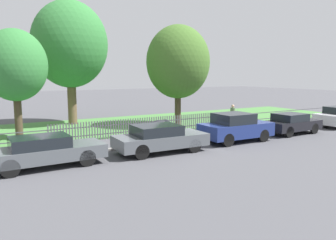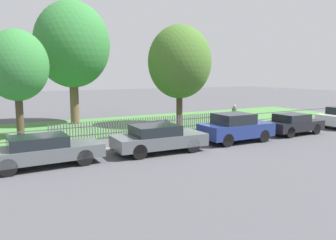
% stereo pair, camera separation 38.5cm
% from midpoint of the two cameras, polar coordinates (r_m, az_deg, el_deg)
% --- Properties ---
extents(ground_plane, '(120.00, 120.00, 0.00)m').
position_cam_midpoint_polar(ground_plane, '(17.29, 1.25, -4.01)').
color(ground_plane, '#4C4C51').
extents(kerb_stone, '(38.28, 0.20, 0.12)m').
position_cam_midpoint_polar(kerb_stone, '(17.36, 1.08, -3.76)').
color(kerb_stone, gray).
rests_on(kerb_stone, ground).
extents(grass_strip, '(38.28, 8.69, 0.01)m').
position_cam_midpoint_polar(grass_strip, '(23.71, -7.95, -0.80)').
color(grass_strip, '#477F3D').
rests_on(grass_strip, ground).
extents(park_fence, '(38.28, 0.05, 1.05)m').
position_cam_midpoint_polar(park_fence, '(19.73, -3.21, -0.97)').
color(park_fence, '#4C4C51').
rests_on(park_fence, ground).
extents(parked_car_black_saloon, '(4.48, 1.77, 1.24)m').
position_cam_midpoint_polar(parked_car_black_saloon, '(13.66, -21.43, -5.00)').
color(parked_car_black_saloon, '#51565B').
rests_on(parked_car_black_saloon, ground).
extents(parked_car_navy_estate, '(4.33, 1.97, 1.29)m').
position_cam_midpoint_polar(parked_car_navy_estate, '(15.13, -2.19, -3.14)').
color(parked_car_navy_estate, '#51565B').
rests_on(parked_car_navy_estate, ground).
extents(parked_car_red_compact, '(3.94, 1.85, 1.54)m').
position_cam_midpoint_polar(parked_car_red_compact, '(17.84, 11.05, -1.24)').
color(parked_car_red_compact, navy).
rests_on(parked_car_red_compact, ground).
extents(parked_car_white_van, '(3.74, 1.71, 1.25)m').
position_cam_midpoint_polar(parked_car_white_van, '(21.10, 20.19, -0.52)').
color(parked_car_white_van, black).
rests_on(parked_car_white_van, ground).
extents(covered_motorcycle, '(1.86, 0.84, 1.14)m').
position_cam_midpoint_polar(covered_motorcycle, '(17.81, -1.94, -1.39)').
color(covered_motorcycle, black).
rests_on(covered_motorcycle, ground).
extents(tree_behind_motorcycle, '(3.36, 3.36, 6.00)m').
position_cam_midpoint_polar(tree_behind_motorcycle, '(19.66, -25.61, 8.52)').
color(tree_behind_motorcycle, '#473828').
rests_on(tree_behind_motorcycle, ground).
extents(tree_mid_park, '(5.28, 5.28, 8.71)m').
position_cam_midpoint_polar(tree_mid_park, '(24.66, -17.17, 12.40)').
color(tree_mid_park, brown).
rests_on(tree_mid_park, ground).
extents(tree_far_left, '(4.37, 4.37, 6.95)m').
position_cam_midpoint_polar(tree_far_left, '(22.85, 1.26, 10.05)').
color(tree_far_left, '#473828').
rests_on(tree_far_left, ground).
extents(pedestrian_near_fence, '(0.42, 0.42, 1.58)m').
position_cam_midpoint_polar(pedestrian_near_fence, '(22.37, 10.71, 0.90)').
color(pedestrian_near_fence, black).
rests_on(pedestrian_near_fence, ground).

